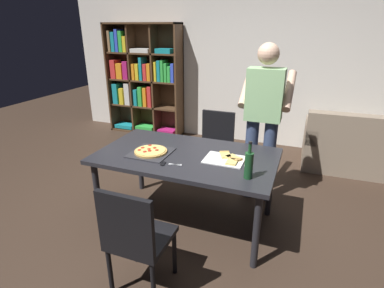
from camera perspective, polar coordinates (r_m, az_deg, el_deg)
name	(u,v)px	position (r m, az deg, el deg)	size (l,w,h in m)	color
ground_plane	(187,220)	(3.29, -0.97, -14.01)	(12.00, 12.00, 0.00)	#38281E
back_wall	(246,58)	(5.20, 10.14, 15.56)	(6.40, 0.10, 2.80)	silver
dining_table	(186,161)	(2.94, -1.05, -3.17)	(1.71, 0.98, 0.75)	#232328
chair_near_camera	(135,236)	(2.29, -10.65, -16.57)	(0.42, 0.42, 0.90)	black
chair_far_side	(215,143)	(3.86, 4.42, 0.21)	(0.42, 0.42, 0.90)	black
couch	(369,150)	(4.83, 30.32, -1.01)	(1.72, 0.89, 0.85)	gray
bookshelf	(143,80)	(5.70, -9.24, 11.86)	(1.40, 0.35, 1.95)	#513823
person_serving_pizza	(263,115)	(3.38, 13.25, 5.31)	(0.55, 0.54, 1.75)	#38476B
pepperoni_pizza_on_tray	(151,152)	(2.96, -7.75, -1.44)	(0.38, 0.38, 0.04)	#2D2D33
pizza_slices_on_towel	(227,159)	(2.81, 6.62, -2.77)	(0.36, 0.30, 0.03)	white
wine_bottle	(249,165)	(2.47, 10.62, -3.83)	(0.07, 0.07, 0.32)	#194723
kitchen_scissors	(167,164)	(2.71, -4.66, -3.74)	(0.20, 0.09, 0.01)	silver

